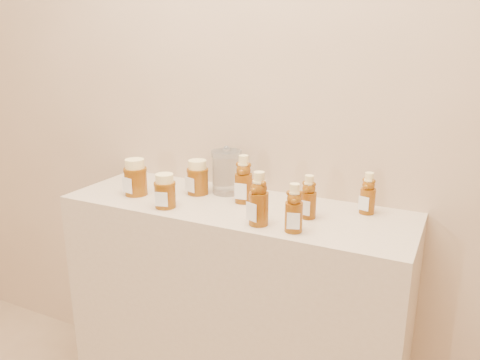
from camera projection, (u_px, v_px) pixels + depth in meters
The scene contains 11 objects.
wall_back at pixel (260, 66), 1.63m from camera, with size 3.50×0.02×2.70m, color tan.
display_table at pixel (235, 320), 1.72m from camera, with size 1.20×0.40×0.90m, color tan.
bear_bottle_back_left at pixel (243, 176), 1.59m from camera, with size 0.06×0.06×0.19m, color #643107, non-canonical shape.
bear_bottle_back_mid at pixel (309, 194), 1.45m from camera, with size 0.05×0.05×0.16m, color #643107, non-canonical shape.
bear_bottle_back_right at pixel (368, 190), 1.49m from camera, with size 0.05×0.05×0.15m, color #643107, non-canonical shape.
bear_bottle_front_left at pixel (259, 195), 1.39m from camera, with size 0.06×0.06×0.19m, color #643107, non-canonical shape.
bear_bottle_front_right at pixel (294, 205), 1.34m from camera, with size 0.06×0.06×0.16m, color #643107, non-canonical shape.
honey_jar_left at pixel (136, 177), 1.68m from camera, with size 0.08×0.08×0.13m, color #643107, non-canonical shape.
honey_jar_back at pixel (198, 177), 1.69m from camera, with size 0.08×0.08×0.13m, color #643107, non-canonical shape.
honey_jar_front at pixel (165, 191), 1.55m from camera, with size 0.07×0.07×0.11m, color #643107, non-canonical shape.
glass_canister at pixel (227, 170), 1.69m from camera, with size 0.11×0.11×0.17m, color white, non-canonical shape.
Camera 1 is at (0.68, 0.21, 1.43)m, focal length 35.00 mm.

